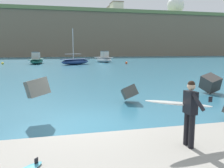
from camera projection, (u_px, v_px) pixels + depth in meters
ground_plane at (85, 123)px, 9.16m from camera, size 400.00×400.00×0.00m
breakwater_jetty at (115, 90)px, 10.67m from camera, size 32.14×7.16×3.01m
surfer_with_board at (187, 108)px, 6.32m from camera, size 2.10×1.17×1.78m
boat_near_left at (37, 60)px, 44.21m from camera, size 2.77×6.55×2.24m
boat_mid_left at (104, 59)px, 48.54m from camera, size 3.76×4.82×2.36m
boat_mid_centre at (75, 61)px, 42.10m from camera, size 5.84×4.58×6.24m
mooring_buoy_inner at (79, 62)px, 44.95m from camera, size 0.44×0.44×0.44m
mooring_buoy_middle at (3, 63)px, 42.24m from camera, size 0.44×0.44×0.44m
mooring_buoy_outer at (126, 63)px, 43.50m from camera, size 0.44×0.44×0.44m
headland_bluff at (114, 36)px, 100.85m from camera, size 100.46×36.41×16.39m
radar_dome at (176, 7)px, 113.21m from camera, size 8.08×8.08×10.80m
station_building_west at (116, 8)px, 93.08m from camera, size 4.29×6.33×4.18m
station_building_central at (114, 11)px, 99.74m from camera, size 5.03×7.85×4.00m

